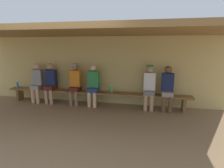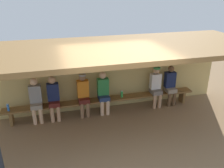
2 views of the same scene
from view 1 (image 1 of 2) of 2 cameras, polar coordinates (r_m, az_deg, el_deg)
name	(u,v)px [view 1 (image 1 of 2)]	position (r m, az deg, el deg)	size (l,w,h in m)	color
ground_plane	(75,126)	(4.50, -11.76, -13.06)	(24.00, 24.00, 0.00)	#8C6D4C
back_wall	(98,70)	(6.01, -4.70, 4.51)	(8.00, 0.20, 2.20)	tan
dugout_roof	(82,31)	(4.74, -9.53, 16.37)	(8.00, 2.80, 0.12)	olive
bench	(94,94)	(5.74, -5.83, -3.17)	(6.00, 0.36, 0.46)	brown
player_in_red	(51,82)	(6.28, -19.21, 0.76)	(0.34, 0.42, 1.34)	#591E19
player_in_blue	(75,82)	(5.87, -11.83, 0.60)	(0.34, 0.42, 1.34)	#591E19
player_with_sunglasses	(149,85)	(5.40, 11.95, -0.42)	(0.34, 0.42, 1.34)	slate
player_near_post	(167,87)	(5.43, 17.45, -0.83)	(0.34, 0.42, 1.34)	gray
player_leftmost	(37,81)	(6.54, -22.97, 0.91)	(0.34, 0.42, 1.34)	gray
player_in_white	(93,83)	(5.66, -6.06, 0.19)	(0.34, 0.42, 1.34)	navy
water_bottle_blue	(17,85)	(7.01, -28.21, -0.20)	(0.07, 0.07, 0.23)	blue
water_bottle_clear	(111,89)	(5.54, -0.19, -1.75)	(0.07, 0.07, 0.22)	green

